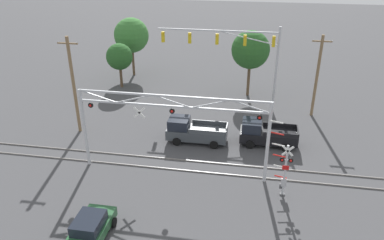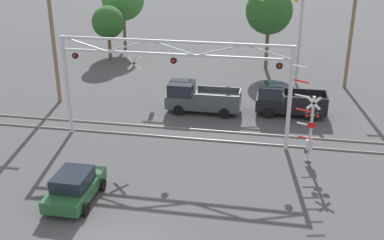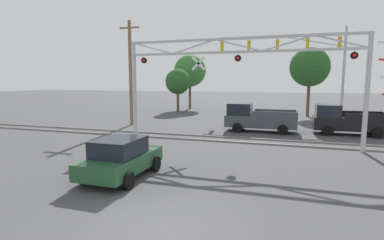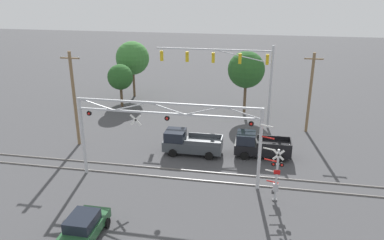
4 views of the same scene
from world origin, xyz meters
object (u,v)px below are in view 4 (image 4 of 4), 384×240
at_px(sedan_waiting, 84,226).
at_px(background_tree_beyond_span, 133,58).
at_px(traffic_signal_span, 238,69).
at_px(pickup_truck_lead, 189,143).
at_px(pickup_truck_following, 259,146).
at_px(background_tree_far_right_verge, 120,77).
at_px(utility_pole_left, 74,98).
at_px(background_tree_far_left_verge, 246,70).
at_px(crossing_gantry, 167,127).
at_px(crossing_signal_mast, 275,175).
at_px(utility_pole_right, 310,92).

relative_size(sedan_waiting, background_tree_beyond_span, 0.52).
height_order(traffic_signal_span, background_tree_beyond_span, traffic_signal_span).
distance_m(traffic_signal_span, pickup_truck_lead, 9.92).
distance_m(pickup_truck_following, background_tree_far_right_verge, 20.47).
height_order(sedan_waiting, background_tree_beyond_span, background_tree_beyond_span).
bearing_deg(sedan_waiting, pickup_truck_lead, 72.85).
bearing_deg(sedan_waiting, background_tree_far_right_verge, 105.48).
distance_m(pickup_truck_following, background_tree_beyond_span, 23.44).
distance_m(utility_pole_left, background_tree_far_left_verge, 18.90).
xyz_separation_m(pickup_truck_lead, background_tree_beyond_span, (-10.68, 16.33, 4.18)).
bearing_deg(traffic_signal_span, pickup_truck_lead, -115.12).
relative_size(traffic_signal_span, utility_pole_left, 1.35).
distance_m(crossing_gantry, background_tree_beyond_span, 23.63).
relative_size(crossing_signal_mast, background_tree_far_right_verge, 1.08).
relative_size(pickup_truck_lead, utility_pole_right, 0.64).
bearing_deg(crossing_signal_mast, pickup_truck_lead, 138.06).
relative_size(utility_pole_left, utility_pole_right, 1.08).
relative_size(crossing_gantry, utility_pole_left, 1.57).
height_order(crossing_signal_mast, sedan_waiting, crossing_signal_mast).
xyz_separation_m(traffic_signal_span, sedan_waiting, (-7.52, -20.40, -5.43)).
bearing_deg(crossing_gantry, crossing_signal_mast, -10.46).
bearing_deg(background_tree_far_right_verge, sedan_waiting, -74.52).
bearing_deg(traffic_signal_span, utility_pole_right, -2.09).
relative_size(pickup_truck_following, utility_pole_left, 0.55).
distance_m(background_tree_far_left_verge, background_tree_far_right_verge, 15.10).
relative_size(crossing_gantry, background_tree_far_left_verge, 1.89).
xyz_separation_m(traffic_signal_span, pickup_truck_lead, (-3.58, -7.62, -5.23)).
bearing_deg(background_tree_beyond_span, crossing_signal_mast, -51.86).
height_order(utility_pole_left, background_tree_far_right_verge, utility_pole_left).
xyz_separation_m(sedan_waiting, background_tree_far_right_verge, (-6.80, 24.57, 2.92)).
distance_m(traffic_signal_span, sedan_waiting, 22.41).
relative_size(traffic_signal_span, utility_pole_right, 1.47).
bearing_deg(sedan_waiting, utility_pole_right, 53.73).
bearing_deg(background_tree_beyond_span, pickup_truck_lead, -56.82).
distance_m(traffic_signal_span, background_tree_far_left_verge, 4.22).
bearing_deg(crossing_gantry, background_tree_far_right_verge, 120.83).
distance_m(traffic_signal_span, pickup_truck_following, 9.16).
bearing_deg(utility_pole_right, sedan_waiting, -126.27).
bearing_deg(traffic_signal_span, background_tree_far_right_verge, 163.77).
height_order(crossing_signal_mast, pickup_truck_lead, crossing_signal_mast).
bearing_deg(utility_pole_right, crossing_gantry, -132.81).
distance_m(pickup_truck_lead, pickup_truck_following, 6.17).
distance_m(pickup_truck_following, utility_pole_right, 8.86).
xyz_separation_m(traffic_signal_span, utility_pole_left, (-14.24, -7.52, -1.67)).
height_order(pickup_truck_lead, background_tree_far_right_verge, background_tree_far_right_verge).
relative_size(traffic_signal_span, sedan_waiting, 3.11).
relative_size(crossing_gantry, crossing_signal_mast, 2.44).
xyz_separation_m(crossing_signal_mast, pickup_truck_following, (-1.13, 7.10, -1.03)).
relative_size(crossing_gantry, pickup_truck_lead, 2.67).
distance_m(crossing_gantry, utility_pole_right, 16.95).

